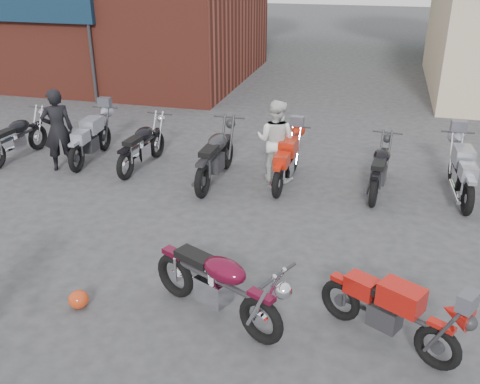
% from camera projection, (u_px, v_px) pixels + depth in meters
% --- Properties ---
extents(ground, '(90.00, 90.00, 0.00)m').
position_uv_depth(ground, '(194.00, 344.00, 6.57)').
color(ground, '#313234').
extents(brick_building, '(12.00, 8.00, 4.00)m').
position_uv_depth(brick_building, '(90.00, 20.00, 20.15)').
color(brick_building, maroon).
rests_on(brick_building, ground).
extents(vintage_motorcycle, '(2.16, 1.51, 1.20)m').
position_uv_depth(vintage_motorcycle, '(217.00, 280.00, 6.77)').
color(vintage_motorcycle, '#500A1E').
rests_on(vintage_motorcycle, ground).
extents(sportbike, '(1.87, 1.39, 1.05)m').
position_uv_depth(sportbike, '(391.00, 308.00, 6.37)').
color(sportbike, '#B5150F').
rests_on(sportbike, ground).
extents(helmet, '(0.30, 0.30, 0.25)m').
position_uv_depth(helmet, '(79.00, 299.00, 7.19)').
color(helmet, '#BA3713').
rests_on(helmet, ground).
extents(person_dark, '(0.78, 0.73, 1.79)m').
position_uv_depth(person_dark, '(58.00, 130.00, 11.44)').
color(person_dark, black).
rests_on(person_dark, ground).
extents(person_light, '(0.91, 0.76, 1.70)m').
position_uv_depth(person_light, '(276.00, 141.00, 10.95)').
color(person_light, silver).
rests_on(person_light, ground).
extents(row_bike_0, '(0.81, 1.98, 1.12)m').
position_uv_depth(row_bike_0, '(17.00, 135.00, 12.15)').
color(row_bike_0, black).
rests_on(row_bike_0, ground).
extents(row_bike_1, '(0.77, 2.00, 1.14)m').
position_uv_depth(row_bike_1, '(90.00, 136.00, 12.08)').
color(row_bike_1, '#9392A0').
rests_on(row_bike_1, ground).
extents(row_bike_2, '(0.80, 1.99, 1.12)m').
position_uv_depth(row_bike_2, '(142.00, 143.00, 11.67)').
color(row_bike_2, black).
rests_on(row_bike_2, ground).
extents(row_bike_3, '(0.75, 2.17, 1.25)m').
position_uv_depth(row_bike_3, '(216.00, 153.00, 10.92)').
color(row_bike_3, '#28272A').
rests_on(row_bike_3, ground).
extents(row_bike_4, '(0.73, 1.93, 1.10)m').
position_uv_depth(row_bike_4, '(287.00, 158.00, 10.85)').
color(row_bike_4, red).
rests_on(row_bike_4, ground).
extents(row_bike_5, '(0.81, 1.95, 1.10)m').
position_uv_depth(row_bike_5, '(380.00, 166.00, 10.47)').
color(row_bike_5, black).
rests_on(row_bike_5, ground).
extents(row_bike_6, '(0.80, 2.06, 1.17)m').
position_uv_depth(row_bike_6, '(462.00, 169.00, 10.22)').
color(row_bike_6, gray).
rests_on(row_bike_6, ground).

